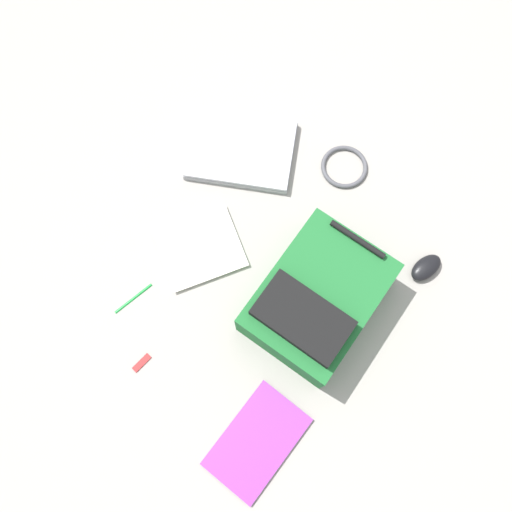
{
  "coord_description": "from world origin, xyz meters",
  "views": [
    {
      "loc": [
        0.37,
        -0.28,
        1.57
      ],
      "look_at": [
        0.0,
        -0.01,
        0.02
      ],
      "focal_mm": 38.21,
      "sensor_mm": 36.0,
      "label": 1
    }
  ],
  "objects_px": {
    "pen_black": "(133,298)",
    "usb_stick": "(141,363)",
    "book_manual": "(201,248)",
    "computer_mouse": "(426,268)",
    "laptop": "(241,150)",
    "cable_coil": "(344,167)",
    "book_blue": "(257,441)",
    "backpack": "(317,300)"
  },
  "relations": [
    {
      "from": "laptop",
      "to": "computer_mouse",
      "type": "bearing_deg",
      "value": 18.63
    },
    {
      "from": "backpack",
      "to": "book_manual",
      "type": "height_order",
      "value": "backpack"
    },
    {
      "from": "laptop",
      "to": "book_manual",
      "type": "relative_size",
      "value": 1.44
    },
    {
      "from": "usb_stick",
      "to": "backpack",
      "type": "bearing_deg",
      "value": 72.34
    },
    {
      "from": "pen_black",
      "to": "computer_mouse",
      "type": "bearing_deg",
      "value": 59.65
    },
    {
      "from": "book_blue",
      "to": "cable_coil",
      "type": "distance_m",
      "value": 0.86
    },
    {
      "from": "backpack",
      "to": "book_blue",
      "type": "bearing_deg",
      "value": -60.05
    },
    {
      "from": "laptop",
      "to": "usb_stick",
      "type": "distance_m",
      "value": 0.72
    },
    {
      "from": "laptop",
      "to": "book_manual",
      "type": "xyz_separation_m",
      "value": [
        0.19,
        -0.29,
        -0.01
      ]
    },
    {
      "from": "laptop",
      "to": "book_blue",
      "type": "distance_m",
      "value": 0.87
    },
    {
      "from": "cable_coil",
      "to": "pen_black",
      "type": "distance_m",
      "value": 0.76
    },
    {
      "from": "book_manual",
      "to": "computer_mouse",
      "type": "distance_m",
      "value": 0.67
    },
    {
      "from": "backpack",
      "to": "pen_black",
      "type": "distance_m",
      "value": 0.53
    },
    {
      "from": "book_manual",
      "to": "book_blue",
      "type": "relative_size",
      "value": 0.89
    },
    {
      "from": "backpack",
      "to": "pen_black",
      "type": "height_order",
      "value": "backpack"
    },
    {
      "from": "backpack",
      "to": "computer_mouse",
      "type": "height_order",
      "value": "backpack"
    },
    {
      "from": "usb_stick",
      "to": "book_manual",
      "type": "bearing_deg",
      "value": 118.71
    },
    {
      "from": "computer_mouse",
      "to": "usb_stick",
      "type": "xyz_separation_m",
      "value": [
        -0.27,
        -0.83,
        -0.01
      ]
    },
    {
      "from": "laptop",
      "to": "pen_black",
      "type": "xyz_separation_m",
      "value": [
        0.2,
        -0.53,
        -0.01
      ]
    },
    {
      "from": "backpack",
      "to": "laptop",
      "type": "height_order",
      "value": "backpack"
    },
    {
      "from": "laptop",
      "to": "book_manual",
      "type": "height_order",
      "value": "laptop"
    },
    {
      "from": "usb_stick",
      "to": "book_blue",
      "type": "bearing_deg",
      "value": 20.93
    },
    {
      "from": "laptop",
      "to": "usb_stick",
      "type": "height_order",
      "value": "laptop"
    },
    {
      "from": "laptop",
      "to": "book_blue",
      "type": "relative_size",
      "value": 1.28
    },
    {
      "from": "backpack",
      "to": "book_blue",
      "type": "distance_m",
      "value": 0.42
    },
    {
      "from": "backpack",
      "to": "computer_mouse",
      "type": "bearing_deg",
      "value": 71.94
    },
    {
      "from": "cable_coil",
      "to": "computer_mouse",
      "type": "bearing_deg",
      "value": -2.19
    },
    {
      "from": "cable_coil",
      "to": "usb_stick",
      "type": "relative_size",
      "value": 2.48
    },
    {
      "from": "computer_mouse",
      "to": "book_blue",
      "type": "bearing_deg",
      "value": -83.92
    },
    {
      "from": "laptop",
      "to": "cable_coil",
      "type": "distance_m",
      "value": 0.33
    },
    {
      "from": "backpack",
      "to": "laptop",
      "type": "distance_m",
      "value": 0.54
    },
    {
      "from": "book_blue",
      "to": "computer_mouse",
      "type": "xyz_separation_m",
      "value": [
        -0.1,
        0.69,
        0.01
      ]
    },
    {
      "from": "pen_black",
      "to": "backpack",
      "type": "bearing_deg",
      "value": 51.56
    },
    {
      "from": "computer_mouse",
      "to": "usb_stick",
      "type": "distance_m",
      "value": 0.87
    },
    {
      "from": "laptop",
      "to": "cable_coil",
      "type": "xyz_separation_m",
      "value": [
        0.23,
        0.23,
        -0.01
      ]
    },
    {
      "from": "cable_coil",
      "to": "book_blue",
      "type": "bearing_deg",
      "value": -54.83
    },
    {
      "from": "computer_mouse",
      "to": "usb_stick",
      "type": "relative_size",
      "value": 1.76
    },
    {
      "from": "book_manual",
      "to": "book_blue",
      "type": "distance_m",
      "value": 0.57
    },
    {
      "from": "pen_black",
      "to": "usb_stick",
      "type": "height_order",
      "value": "same"
    },
    {
      "from": "backpack",
      "to": "usb_stick",
      "type": "bearing_deg",
      "value": -107.66
    },
    {
      "from": "book_blue",
      "to": "book_manual",
      "type": "bearing_deg",
      "value": 160.88
    },
    {
      "from": "usb_stick",
      "to": "cable_coil",
      "type": "bearing_deg",
      "value": 98.96
    }
  ]
}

